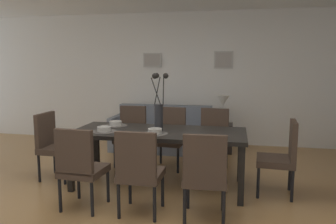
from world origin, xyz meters
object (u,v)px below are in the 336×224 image
(dining_chair_near_left, at_px, (80,165))
(bowl_near_left, at_px, (104,129))
(dining_table, at_px, (159,136))
(centerpiece_vase, at_px, (159,109))
(framed_picture_left, at_px, (152,60))
(dining_chair_mid_right, at_px, (213,136))
(framed_picture_center, at_px, (224,60))
(sofa, at_px, (162,134))
(table_lamp, at_px, (223,103))
(dining_chair_head_east, at_px, (282,154))
(bowl_far_left, at_px, (155,131))
(dining_chair_head_west, at_px, (53,142))
(dining_chair_near_right, at_px, (131,132))
(dining_chair_mid_left, at_px, (205,172))
(dining_chair_far_right, at_px, (170,134))
(side_table, at_px, (222,138))
(bowl_near_right, at_px, (116,123))
(dining_chair_far_left, at_px, (139,169))

(dining_chair_near_left, height_order, bowl_near_left, dining_chair_near_left)
(dining_table, xyz_separation_m, bowl_near_left, (-0.66, -0.21, 0.11))
(centerpiece_vase, bearing_deg, framed_picture_left, 105.94)
(dining_chair_mid_right, bearing_deg, framed_picture_center, 87.75)
(sofa, height_order, table_lamp, table_lamp)
(dining_chair_mid_right, xyz_separation_m, framed_picture_left, (-1.36, 1.65, 1.16))
(dining_chair_head_east, xyz_separation_m, bowl_far_left, (-1.53, -0.22, 0.27))
(bowl_far_left, distance_m, framed_picture_left, 2.93)
(dining_chair_head_west, xyz_separation_m, table_lamp, (2.24, 1.88, 0.38))
(bowl_near_left, height_order, bowl_far_left, same)
(dining_chair_near_left, xyz_separation_m, dining_chair_mid_right, (1.31, 1.71, 0.00))
(dining_chair_near_right, distance_m, framed_picture_left, 1.99)
(dining_chair_mid_left, relative_size, dining_chair_mid_right, 1.00)
(dining_chair_far_right, xyz_separation_m, table_lamp, (0.75, 1.04, 0.38))
(side_table, bearing_deg, framed_picture_center, 92.88)
(bowl_near_right, bearing_deg, sofa, 80.51)
(dining_chair_mid_right, height_order, centerpiece_vase, centerpiece_vase)
(centerpiece_vase, height_order, side_table, centerpiece_vase)
(dining_chair_near_left, bearing_deg, dining_chair_mid_right, 52.49)
(framed_picture_center, bearing_deg, dining_chair_head_east, -71.80)
(framed_picture_left, height_order, framed_picture_center, framed_picture_center)
(dining_chair_near_right, height_order, framed_picture_center, framed_picture_center)
(bowl_far_left, bearing_deg, framed_picture_center, 75.24)
(dining_chair_mid_right, distance_m, bowl_near_left, 1.70)
(dining_chair_near_left, bearing_deg, bowl_near_left, 89.29)
(dining_chair_far_right, xyz_separation_m, bowl_near_right, (-0.65, -0.64, 0.27))
(bowl_far_left, relative_size, sofa, 0.09)
(dining_chair_head_west, bearing_deg, dining_chair_far_left, -30.40)
(bowl_near_left, bearing_deg, centerpiece_vase, 17.38)
(dining_table, distance_m, bowl_far_left, 0.23)
(dining_table, bearing_deg, dining_chair_far_left, -90.45)
(dining_chair_far_left, xyz_separation_m, bowl_near_right, (-0.65, 1.08, 0.27))
(sofa, bearing_deg, dining_chair_head_west, -120.89)
(dining_chair_mid_left, relative_size, framed_picture_left, 2.47)
(dining_chair_far_left, height_order, table_lamp, table_lamp)
(sofa, bearing_deg, dining_chair_mid_left, -69.01)
(bowl_near_left, xyz_separation_m, bowl_near_right, (0.00, 0.41, 0.00))
(centerpiece_vase, height_order, table_lamp, centerpiece_vase)
(centerpiece_vase, bearing_deg, dining_chair_mid_left, -51.95)
(dining_chair_far_right, distance_m, side_table, 1.31)
(framed_picture_left, bearing_deg, dining_chair_near_left, -89.28)
(bowl_near_right, distance_m, framed_picture_center, 2.81)
(dining_chair_far_right, relative_size, centerpiece_vase, 1.25)
(dining_chair_far_right, xyz_separation_m, framed_picture_left, (-0.70, 1.65, 1.16))
(dining_table, xyz_separation_m, dining_chair_far_left, (-0.01, -0.87, -0.16))
(dining_chair_far_left, xyz_separation_m, framed_picture_center, (0.72, 3.36, 1.16))
(dining_chair_near_right, relative_size, side_table, 1.77)
(dining_table, relative_size, bowl_near_left, 12.94)
(dining_chair_far_right, relative_size, bowl_near_right, 5.41)
(table_lamp, bearing_deg, dining_chair_far_left, -105.16)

